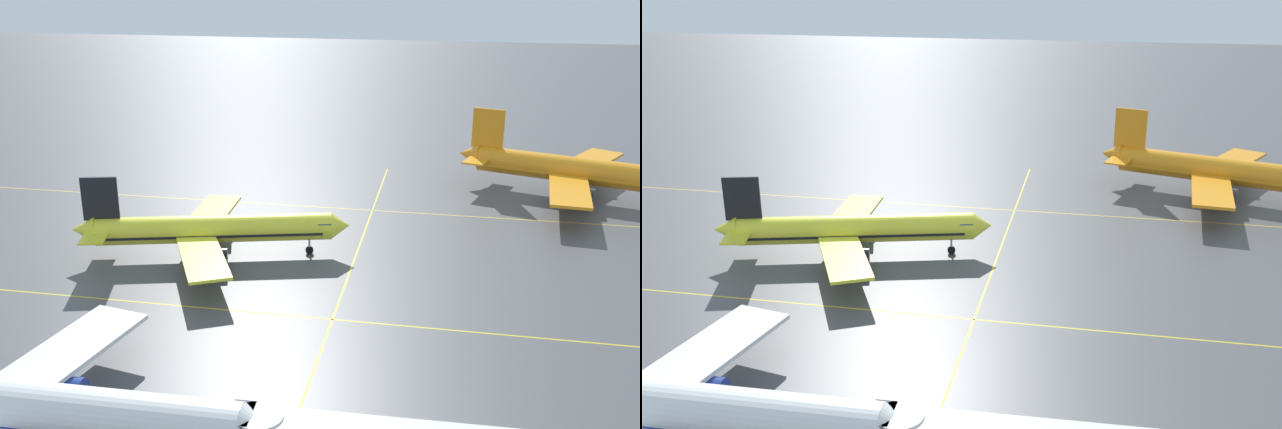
{
  "view_description": "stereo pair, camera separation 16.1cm",
  "coord_description": "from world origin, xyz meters",
  "views": [
    {
      "loc": [
        10.96,
        -32.16,
        34.75
      ],
      "look_at": [
        -4.79,
        50.75,
        4.59
      ],
      "focal_mm": 40.31,
      "sensor_mm": 36.0,
      "label": 1
    },
    {
      "loc": [
        11.12,
        -32.13,
        34.75
      ],
      "look_at": [
        -4.79,
        50.75,
        4.59
      ],
      "focal_mm": 40.31,
      "sensor_mm": 36.0,
      "label": 2
    }
  ],
  "objects": [
    {
      "name": "airliner_second_row",
      "position": [
        -17.41,
        45.74,
        3.59
      ],
      "size": [
        33.35,
        28.4,
        10.5
      ],
      "color": "yellow",
      "rests_on": "ground"
    },
    {
      "name": "taxiway_markings",
      "position": [
        0.0,
        32.3,
        0.0
      ],
      "size": [
        162.51,
        113.19,
        0.01
      ],
      "color": "yellow",
      "rests_on": "ground"
    },
    {
      "name": "airliner_front_gate",
      "position": [
        -19.1,
        7.03,
        4.17
      ],
      "size": [
        39.22,
        33.92,
        12.22
      ],
      "color": "white",
      "rests_on": "ground"
    },
    {
      "name": "airliner_third_row",
      "position": [
        30.86,
        78.24,
        4.24
      ],
      "size": [
        39.09,
        33.4,
        12.42
      ],
      "color": "orange",
      "rests_on": "ground"
    }
  ]
}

